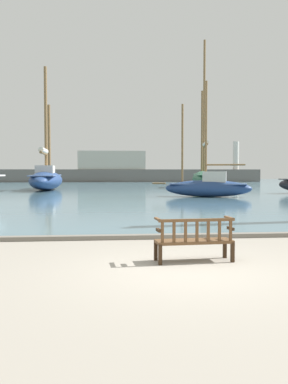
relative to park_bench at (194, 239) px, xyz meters
The scene contains 8 objects.
ground_plane 0.96m from the park_bench, 111.33° to the right, with size 160.00×160.00×0.00m, color gray.
harbor_water 43.22m from the park_bench, 90.40° to the left, with size 100.00×80.00×0.08m, color slate.
quay_edge_kerb 3.11m from the park_bench, 95.67° to the left, with size 40.00×0.30×0.12m, color slate.
park_bench is the anchor object (origin of this frame).
sailboat_nearest_port 33.45m from the park_bench, 102.49° to the left, with size 3.15×10.55×11.67m.
sailboat_far_port 40.18m from the park_bench, 76.17° to the left, with size 4.34×11.83×16.55m.
sailboat_outer_port 21.13m from the park_bench, 75.13° to the left, with size 6.83×3.35×8.00m.
far_breakwater 61.97m from the park_bench, 90.01° to the left, with size 49.59×2.40×6.85m.
Camera 1 is at (-1.59, -7.89, 1.89)m, focal length 40.00 mm.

